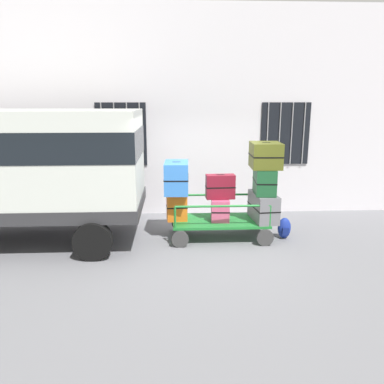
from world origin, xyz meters
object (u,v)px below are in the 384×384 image
suitcase_left_middle (177,177)px  suitcase_center_top (266,155)px  luggage_cart (220,223)px  suitcase_left_bottom (177,206)px  backpack (284,228)px  suitcase_midleft_bottom (220,210)px  suitcase_center_middle (264,181)px  suitcase_center_bottom (263,207)px  suitcase_midleft_middle (220,187)px  van (26,163)px

suitcase_left_middle → suitcase_center_top: (1.78, -0.03, 0.44)m
luggage_cart → suitcase_left_bottom: size_ratio=3.38×
suitcase_left_bottom → backpack: (2.23, -0.13, -0.46)m
suitcase_midleft_bottom → suitcase_left_bottom: bearing=177.7°
suitcase_left_middle → suitcase_center_middle: bearing=-1.2°
suitcase_midleft_bottom → suitcase_left_middle: bearing=178.9°
backpack → luggage_cart: bearing=175.0°
suitcase_center_top → backpack: suitcase_center_top is taller
suitcase_center_bottom → suitcase_center_middle: (0.00, 0.00, 0.55)m
suitcase_left_bottom → suitcase_center_bottom: (1.78, -0.06, -0.01)m
suitcase_midleft_bottom → suitcase_center_middle: suitcase_center_middle is taller
suitcase_midleft_middle → suitcase_midleft_bottom: bearing=-90.0°
suitcase_left_bottom → suitcase_midleft_bottom: size_ratio=1.23×
van → suitcase_center_middle: size_ratio=5.74×
van → suitcase_left_middle: (2.93, 0.04, -0.33)m
suitcase_midleft_middle → suitcase_center_middle: bearing=-4.0°
suitcase_midleft_middle → suitcase_center_bottom: (0.89, -0.06, -0.42)m
suitcase_center_middle → backpack: bearing=-10.0°
suitcase_left_middle → backpack: bearing=-2.9°
suitcase_midleft_bottom → suitcase_center_bottom: size_ratio=0.52×
suitcase_left_middle → backpack: size_ratio=1.81×
suitcase_midleft_bottom → suitcase_center_top: 1.43m
suitcase_midleft_middle → suitcase_center_middle: suitcase_center_middle is taller
van → luggage_cart: bearing=0.6°
suitcase_midleft_bottom → suitcase_center_top: (0.89, -0.02, 1.12)m
suitcase_midleft_bottom → van: bearing=-179.7°
luggage_cart → suitcase_center_middle: size_ratio=2.58×
van → suitcase_center_top: (4.72, 0.00, 0.11)m
luggage_cart → suitcase_center_bottom: 0.96m
suitcase_center_bottom → suitcase_center_middle: suitcase_center_middle is taller
suitcase_midleft_bottom → backpack: (1.33, -0.10, -0.39)m
suitcase_left_bottom → suitcase_midleft_middle: size_ratio=0.98×
suitcase_midleft_bottom → suitcase_center_top: bearing=-1.1°
suitcase_left_bottom → suitcase_center_top: size_ratio=0.82×
suitcase_left_bottom → backpack: suitcase_left_bottom is taller
van → luggage_cart: van is taller
luggage_cart → suitcase_midleft_bottom: size_ratio=4.16×
suitcase_left_middle → backpack: 2.47m
suitcase_left_bottom → suitcase_left_middle: suitcase_left_middle is taller
suitcase_left_bottom → suitcase_center_middle: size_ratio=0.77×
van → backpack: 5.35m
suitcase_left_bottom → backpack: 2.28m
van → suitcase_center_middle: bearing=0.0°
luggage_cart → suitcase_midleft_bottom: 0.29m
suitcase_left_middle → backpack: (2.23, -0.11, -1.07)m
suitcase_midleft_middle → suitcase_center_bottom: size_ratio=0.65×
van → suitcase_left_bottom: size_ratio=7.51×
luggage_cart → suitcase_center_top: 1.67m
luggage_cart → backpack: 1.34m
suitcase_left_middle → suitcase_center_top: size_ratio=1.10×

